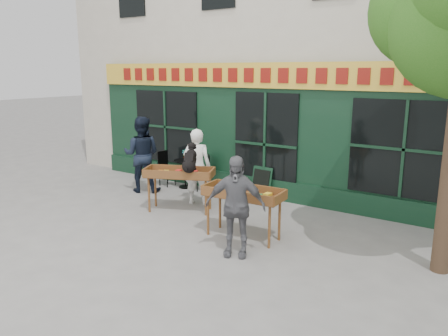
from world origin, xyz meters
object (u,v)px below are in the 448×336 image
at_px(book_cart_center, 179,175).
at_px(dog, 190,157).
at_px(bistro_table, 185,168).
at_px(book_cart_right, 243,196).
at_px(man_right, 235,206).
at_px(woman, 197,167).
at_px(man_left, 142,154).

bearing_deg(book_cart_center, dog, -32.04).
xyz_separation_m(dog, bistro_table, (-1.51, 1.66, -0.75)).
xyz_separation_m(dog, book_cart_right, (1.68, -0.53, -0.47)).
bearing_deg(man_right, woman, 116.63).
relative_size(dog, man_left, 0.30).
distance_m(woman, bistro_table, 1.55).
height_order(dog, bistro_table, dog).
relative_size(book_cart_center, bistro_table, 2.13).
bearing_deg(man_left, woman, 148.34).
xyz_separation_m(book_cart_center, dog, (0.35, -0.05, 0.47)).
height_order(woman, book_cart_right, woman).
bearing_deg(woman, book_cart_center, 66.09).
bearing_deg(man_left, bistro_table, -157.54).
distance_m(woman, man_right, 3.06).
bearing_deg(book_cart_right, woman, 145.79).
height_order(bistro_table, man_left, man_left).
distance_m(book_cart_center, man_right, 2.68).
bearing_deg(book_cart_center, man_right, -53.54).
height_order(book_cart_center, bistro_table, book_cart_center).
bearing_deg(bistro_table, man_left, -127.87).
relative_size(book_cart_center, woman, 0.90).
xyz_separation_m(book_cart_center, book_cart_right, (2.03, -0.58, 0.00)).
bearing_deg(book_cart_right, man_right, -71.29).
distance_m(dog, woman, 0.87).
bearing_deg(bistro_table, man_right, -40.14).
bearing_deg(woman, man_left, -25.90).
distance_m(book_cart_center, bistro_table, 2.00).
xyz_separation_m(book_cart_right, man_right, (0.30, -0.75, 0.05)).
distance_m(man_right, man_left, 4.66).
bearing_deg(man_right, dog, 124.13).
relative_size(book_cart_center, man_left, 0.82).
xyz_separation_m(woman, man_left, (-1.86, 0.06, 0.08)).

